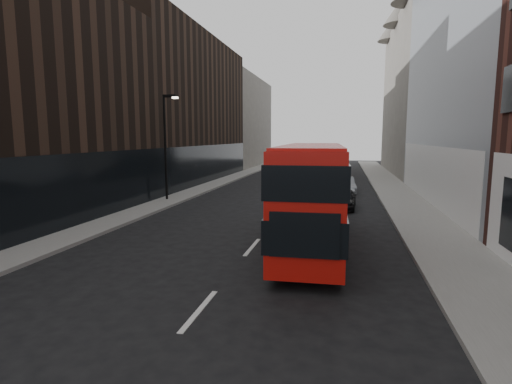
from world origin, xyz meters
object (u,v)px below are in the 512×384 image
Objects in this scene: red_bus at (312,191)px; car_b at (345,185)px; car_a at (343,199)px; grey_bus at (326,161)px; car_c at (328,177)px; street_lamp at (166,140)px.

car_b is (1.33, 15.96, -1.62)m from red_bus.
red_bus is 2.84× the size of car_a.
car_c is at bearing -88.66° from grey_bus.
street_lamp is at bearing -178.35° from car_a.
car_b reaches higher than car_a.
car_b is at bearing 83.01° from red_bus.
red_bus reaches higher than car_c.
street_lamp is 21.60m from grey_bus.
grey_bus is at bearing 62.76° from street_lamp.
car_b is at bearing -83.36° from grey_bus.
red_bus is at bearing -83.92° from car_c.
red_bus is at bearing -91.07° from grey_bus.
grey_bus is 1.98× the size of car_c.
grey_bus is 12.81m from car_b.
car_a is at bearing 80.07° from red_bus.
car_c is (-1.46, 12.27, 0.14)m from car_a.
street_lamp is 1.82× the size of car_b.
street_lamp is at bearing 135.72° from red_bus.
car_a is (11.75, -0.29, -3.57)m from street_lamp.
red_bus is at bearing -101.46° from car_b.
street_lamp reaches higher than car_c.
grey_bus is (-0.68, 28.56, -0.52)m from red_bus.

